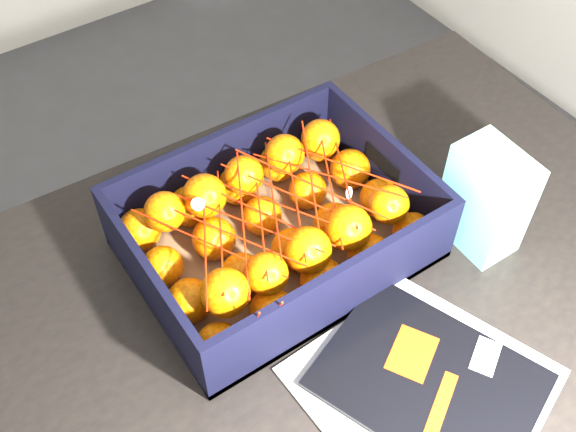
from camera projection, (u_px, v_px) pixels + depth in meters
table at (318, 323)px, 1.10m from camera, size 1.24×0.85×0.75m
magazine_stack at (423, 385)px, 0.92m from camera, size 0.33×0.34×0.02m
produce_crate at (277, 233)px, 1.05m from camera, size 0.43×0.32×0.13m
clementine_heap at (276, 225)px, 1.03m from camera, size 0.41×0.31×0.12m
mesh_net at (276, 207)px, 0.98m from camera, size 0.36×0.29×0.09m
retail_carton at (486, 200)px, 1.03m from camera, size 0.08×0.12×0.17m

